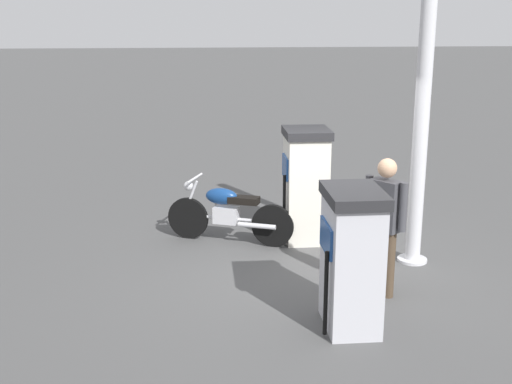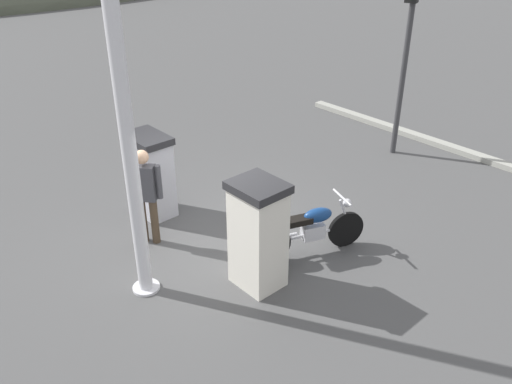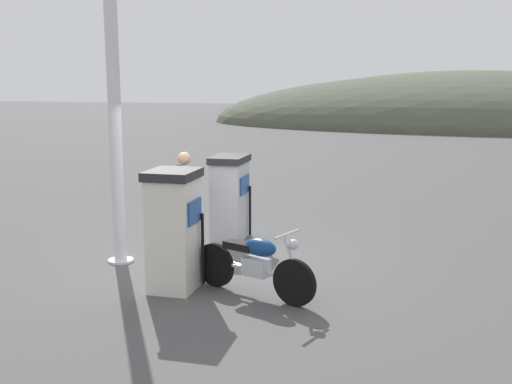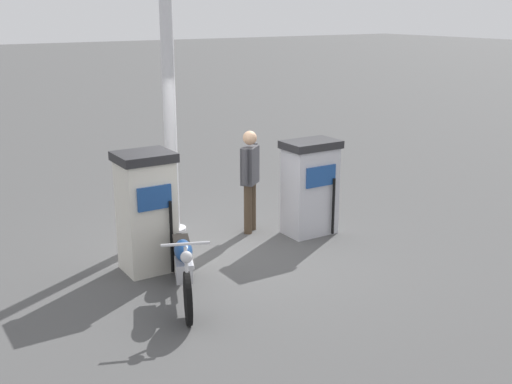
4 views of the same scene
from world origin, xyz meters
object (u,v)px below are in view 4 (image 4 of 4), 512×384
(fuel_pump_far, at_px, (310,187))
(motorcycle_near_pump, at_px, (184,265))
(attendant_person, at_px, (250,175))
(canopy_support_pole, at_px, (169,107))
(fuel_pump_near, at_px, (147,211))

(fuel_pump_far, distance_m, motorcycle_near_pump, 3.05)
(attendant_person, height_order, canopy_support_pole, canopy_support_pole)
(fuel_pump_near, bearing_deg, attendant_person, 105.86)
(motorcycle_near_pump, distance_m, canopy_support_pole, 3.09)
(canopy_support_pole, bearing_deg, attendant_person, 54.20)
(fuel_pump_far, distance_m, canopy_support_pole, 2.55)
(motorcycle_near_pump, relative_size, canopy_support_pole, 0.43)
(attendant_person, bearing_deg, fuel_pump_near, -74.14)
(attendant_person, bearing_deg, fuel_pump_far, 53.26)
(motorcycle_near_pump, bearing_deg, fuel_pump_far, 112.14)
(fuel_pump_far, bearing_deg, canopy_support_pole, -126.21)
(motorcycle_near_pump, height_order, canopy_support_pole, canopy_support_pole)
(fuel_pump_near, height_order, fuel_pump_far, fuel_pump_near)
(fuel_pump_far, bearing_deg, attendant_person, -126.74)
(attendant_person, bearing_deg, motorcycle_near_pump, -49.91)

